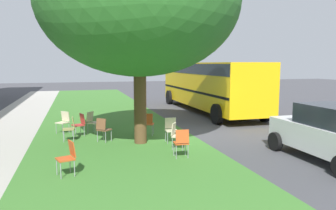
{
  "coord_description": "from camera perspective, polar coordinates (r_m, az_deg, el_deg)",
  "views": [
    {
      "loc": [
        -11.96,
        4.62,
        2.81
      ],
      "look_at": [
        -0.73,
        1.42,
        1.34
      ],
      "focal_mm": 34.96,
      "sensor_mm": 36.0,
      "label": 1
    }
  ],
  "objects": [
    {
      "name": "ground",
      "position": [
        13.12,
        5.1,
        -5.2
      ],
      "size": [
        80.0,
        80.0,
        0.0
      ],
      "primitive_type": "plane",
      "color": "#424247"
    },
    {
      "name": "school_bus",
      "position": [
        19.48,
        7.13,
        4.05
      ],
      "size": [
        10.4,
        2.8,
        2.88
      ],
      "color": "yellow",
      "rests_on": "ground"
    },
    {
      "name": "chair_0",
      "position": [
        13.98,
        -17.74,
        -2.59
      ],
      "size": [
        0.59,
        0.59,
        0.88
      ],
      "color": "beige",
      "rests_on": "ground"
    },
    {
      "name": "chair_1",
      "position": [
        10.83,
        1.51,
        -5.04
      ],
      "size": [
        0.57,
        0.57,
        0.88
      ],
      "color": "beige",
      "rests_on": "ground"
    },
    {
      "name": "grass_verge",
      "position": [
        12.37,
        -8.96,
        -6.02
      ],
      "size": [
        48.0,
        6.0,
        0.01
      ],
      "primitive_type": "cube",
      "color": "#3D752D",
      "rests_on": "ground"
    },
    {
      "name": "chair_7",
      "position": [
        12.93,
        -3.51,
        -3.03
      ],
      "size": [
        0.54,
        0.54,
        0.88
      ],
      "color": "#C64C1E",
      "rests_on": "ground"
    },
    {
      "name": "chair_3",
      "position": [
        12.02,
        -11.28,
        -3.95
      ],
      "size": [
        0.59,
        0.59,
        0.88
      ],
      "color": "brown",
      "rests_on": "ground"
    },
    {
      "name": "chair_6",
      "position": [
        9.85,
        2.36,
        -6.28
      ],
      "size": [
        0.46,
        0.45,
        0.88
      ],
      "color": "#C64C1E",
      "rests_on": "ground"
    },
    {
      "name": "parked_car",
      "position": [
        10.58,
        26.61,
        -4.33
      ],
      "size": [
        3.7,
        1.92,
        1.65
      ],
      "color": "silver",
      "rests_on": "ground"
    },
    {
      "name": "chair_5",
      "position": [
        12.5,
        -16.64,
        -3.68
      ],
      "size": [
        0.42,
        0.42,
        0.88
      ],
      "color": "olive",
      "rests_on": "ground"
    },
    {
      "name": "street_tree",
      "position": [
        11.68,
        -5.07,
        17.44
      ],
      "size": [
        6.87,
        6.87,
        7.44
      ],
      "color": "brown",
      "rests_on": "ground"
    },
    {
      "name": "chair_4",
      "position": [
        8.71,
        -17.04,
        -8.4
      ],
      "size": [
        0.52,
        0.53,
        0.88
      ],
      "color": "#C64C1E",
      "rests_on": "ground"
    },
    {
      "name": "chair_9",
      "position": [
        13.63,
        -13.07,
        -2.68
      ],
      "size": [
        0.58,
        0.59,
        0.88
      ],
      "color": "beige",
      "rests_on": "ground"
    },
    {
      "name": "chair_8",
      "position": [
        11.77,
        0.53,
        -4.04
      ],
      "size": [
        0.44,
        0.44,
        0.88
      ],
      "color": "beige",
      "rests_on": "ground"
    },
    {
      "name": "chair_2",
      "position": [
        13.23,
        -15.12,
        -3.04
      ],
      "size": [
        0.53,
        0.54,
        0.88
      ],
      "color": "#B7332D",
      "rests_on": "ground"
    }
  ]
}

